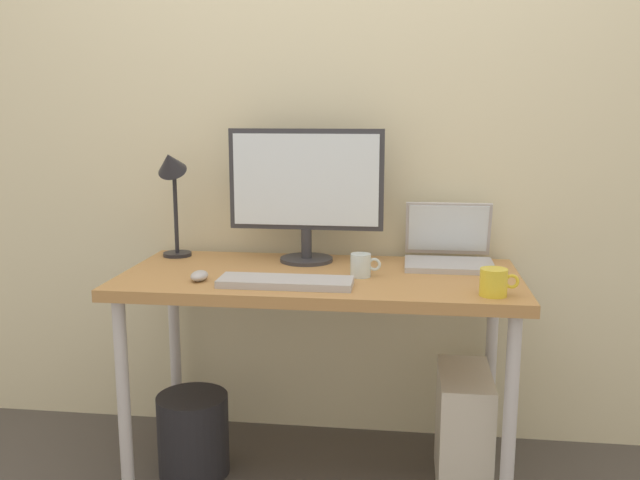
{
  "coord_description": "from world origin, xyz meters",
  "views": [
    {
      "loc": [
        0.3,
        -2.33,
        1.33
      ],
      "look_at": [
        0.0,
        0.0,
        0.88
      ],
      "focal_mm": 38.55,
      "sensor_mm": 36.0,
      "label": 1
    }
  ],
  "objects_px": {
    "laptop": "(449,249)",
    "computer_tower": "(463,429)",
    "desk": "(320,293)",
    "coffee_mug": "(494,282)",
    "glass_cup": "(361,265)",
    "mouse": "(199,276)",
    "keyboard": "(286,282)",
    "wastebasket": "(193,434)",
    "desk_lamp": "(172,179)",
    "monitor": "(306,187)"
  },
  "relations": [
    {
      "from": "computer_tower",
      "to": "laptop",
      "type": "bearing_deg",
      "value": 104.73
    },
    {
      "from": "desk_lamp",
      "to": "computer_tower",
      "type": "distance_m",
      "value": 1.42
    },
    {
      "from": "keyboard",
      "to": "wastebasket",
      "type": "distance_m",
      "value": 0.73
    },
    {
      "from": "laptop",
      "to": "wastebasket",
      "type": "height_order",
      "value": "laptop"
    },
    {
      "from": "laptop",
      "to": "coffee_mug",
      "type": "bearing_deg",
      "value": -74.85
    },
    {
      "from": "desk",
      "to": "laptop",
      "type": "relative_size",
      "value": 4.34
    },
    {
      "from": "monitor",
      "to": "keyboard",
      "type": "bearing_deg",
      "value": -92.15
    },
    {
      "from": "desk",
      "to": "coffee_mug",
      "type": "relative_size",
      "value": 11.54
    },
    {
      "from": "desk_lamp",
      "to": "wastebasket",
      "type": "xyz_separation_m",
      "value": [
        0.13,
        -0.25,
        -0.91
      ]
    },
    {
      "from": "desk",
      "to": "glass_cup",
      "type": "bearing_deg",
      "value": -10.16
    },
    {
      "from": "computer_tower",
      "to": "keyboard",
      "type": "bearing_deg",
      "value": -165.21
    },
    {
      "from": "mouse",
      "to": "desk",
      "type": "bearing_deg",
      "value": 21.48
    },
    {
      "from": "monitor",
      "to": "keyboard",
      "type": "height_order",
      "value": "monitor"
    },
    {
      "from": "glass_cup",
      "to": "desk_lamp",
      "type": "bearing_deg",
      "value": 163.84
    },
    {
      "from": "keyboard",
      "to": "coffee_mug",
      "type": "bearing_deg",
      "value": -3.5
    },
    {
      "from": "monitor",
      "to": "mouse",
      "type": "height_order",
      "value": "monitor"
    },
    {
      "from": "mouse",
      "to": "desk_lamp",
      "type": "bearing_deg",
      "value": 120.89
    },
    {
      "from": "desk_lamp",
      "to": "coffee_mug",
      "type": "xyz_separation_m",
      "value": [
        1.17,
        -0.41,
        -0.26
      ]
    },
    {
      "from": "monitor",
      "to": "laptop",
      "type": "height_order",
      "value": "monitor"
    },
    {
      "from": "wastebasket",
      "to": "coffee_mug",
      "type": "bearing_deg",
      "value": -8.7
    },
    {
      "from": "desk_lamp",
      "to": "mouse",
      "type": "relative_size",
      "value": 4.82
    },
    {
      "from": "coffee_mug",
      "to": "computer_tower",
      "type": "xyz_separation_m",
      "value": [
        -0.06,
        0.2,
        -0.59
      ]
    },
    {
      "from": "mouse",
      "to": "coffee_mug",
      "type": "distance_m",
      "value": 0.96
    },
    {
      "from": "coffee_mug",
      "to": "computer_tower",
      "type": "relative_size",
      "value": 0.29
    },
    {
      "from": "computer_tower",
      "to": "wastebasket",
      "type": "relative_size",
      "value": 1.4
    },
    {
      "from": "mouse",
      "to": "computer_tower",
      "type": "relative_size",
      "value": 0.21
    },
    {
      "from": "desk",
      "to": "computer_tower",
      "type": "xyz_separation_m",
      "value": [
        0.51,
        -0.02,
        -0.48
      ]
    },
    {
      "from": "laptop",
      "to": "computer_tower",
      "type": "xyz_separation_m",
      "value": [
        0.06,
        -0.23,
        -0.6
      ]
    },
    {
      "from": "mouse",
      "to": "wastebasket",
      "type": "relative_size",
      "value": 0.3
    },
    {
      "from": "coffee_mug",
      "to": "desk_lamp",
      "type": "bearing_deg",
      "value": 160.65
    },
    {
      "from": "mouse",
      "to": "computer_tower",
      "type": "bearing_deg",
      "value": 8.36
    },
    {
      "from": "coffee_mug",
      "to": "desk",
      "type": "bearing_deg",
      "value": 158.86
    },
    {
      "from": "monitor",
      "to": "wastebasket",
      "type": "height_order",
      "value": "monitor"
    },
    {
      "from": "computer_tower",
      "to": "mouse",
      "type": "bearing_deg",
      "value": -171.64
    },
    {
      "from": "coffee_mug",
      "to": "computer_tower",
      "type": "distance_m",
      "value": 0.63
    },
    {
      "from": "laptop",
      "to": "mouse",
      "type": "xyz_separation_m",
      "value": [
        -0.85,
        -0.36,
        -0.04
      ]
    },
    {
      "from": "keyboard",
      "to": "mouse",
      "type": "xyz_separation_m",
      "value": [
        -0.3,
        0.03,
        0.01
      ]
    },
    {
      "from": "mouse",
      "to": "glass_cup",
      "type": "bearing_deg",
      "value": 13.33
    },
    {
      "from": "laptop",
      "to": "mouse",
      "type": "bearing_deg",
      "value": -156.86
    },
    {
      "from": "coffee_mug",
      "to": "glass_cup",
      "type": "distance_m",
      "value": 0.47
    },
    {
      "from": "keyboard",
      "to": "coffee_mug",
      "type": "distance_m",
      "value": 0.66
    },
    {
      "from": "monitor",
      "to": "mouse",
      "type": "bearing_deg",
      "value": -132.58
    },
    {
      "from": "coffee_mug",
      "to": "monitor",
      "type": "bearing_deg",
      "value": 147.73
    },
    {
      "from": "laptop",
      "to": "glass_cup",
      "type": "distance_m",
      "value": 0.39
    },
    {
      "from": "keyboard",
      "to": "coffee_mug",
      "type": "xyz_separation_m",
      "value": [
        0.66,
        -0.04,
        0.03
      ]
    },
    {
      "from": "mouse",
      "to": "coffee_mug",
      "type": "bearing_deg",
      "value": -4.0
    },
    {
      "from": "glass_cup",
      "to": "wastebasket",
      "type": "height_order",
      "value": "glass_cup"
    },
    {
      "from": "coffee_mug",
      "to": "glass_cup",
      "type": "height_order",
      "value": "coffee_mug"
    },
    {
      "from": "computer_tower",
      "to": "wastebasket",
      "type": "bearing_deg",
      "value": -177.53
    },
    {
      "from": "laptop",
      "to": "computer_tower",
      "type": "height_order",
      "value": "laptop"
    }
  ]
}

